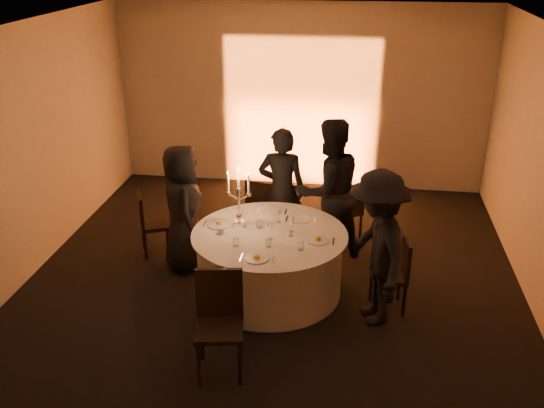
# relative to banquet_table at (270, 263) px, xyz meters

# --- Properties ---
(floor) EXTENTS (7.00, 7.00, 0.00)m
(floor) POSITION_rel_banquet_table_xyz_m (0.00, 0.00, -0.38)
(floor) COLOR black
(floor) RESTS_ON ground
(ceiling) EXTENTS (7.00, 7.00, 0.00)m
(ceiling) POSITION_rel_banquet_table_xyz_m (0.00, 0.00, 2.62)
(ceiling) COLOR white
(ceiling) RESTS_ON wall_back
(wall_back) EXTENTS (7.00, 0.00, 7.00)m
(wall_back) POSITION_rel_banquet_table_xyz_m (0.00, 3.50, 1.12)
(wall_back) COLOR #B2AEA5
(wall_back) RESTS_ON floor
(wall_front) EXTENTS (7.00, 0.00, 7.00)m
(wall_front) POSITION_rel_banquet_table_xyz_m (0.00, -3.50, 1.12)
(wall_front) COLOR #B2AEA5
(wall_front) RESTS_ON floor
(wall_left) EXTENTS (0.00, 7.00, 7.00)m
(wall_left) POSITION_rel_banquet_table_xyz_m (-3.00, 0.00, 1.12)
(wall_left) COLOR #B2AEA5
(wall_left) RESTS_ON floor
(uplighter_fixture) EXTENTS (0.25, 0.12, 0.10)m
(uplighter_fixture) POSITION_rel_banquet_table_xyz_m (0.00, 3.20, -0.33)
(uplighter_fixture) COLOR black
(uplighter_fixture) RESTS_ON floor
(banquet_table) EXTENTS (1.80, 1.80, 0.77)m
(banquet_table) POSITION_rel_banquet_table_xyz_m (0.00, 0.00, 0.00)
(banquet_table) COLOR black
(banquet_table) RESTS_ON floor
(chair_left) EXTENTS (0.50, 0.50, 0.85)m
(chair_left) POSITION_rel_banquet_table_xyz_m (-1.70, 0.72, 0.09)
(chair_left) COLOR black
(chair_left) RESTS_ON floor
(chair_back_left) EXTENTS (0.45, 0.45, 0.87)m
(chair_back_left) POSITION_rel_banquet_table_xyz_m (-0.32, 1.40, 0.10)
(chair_back_left) COLOR black
(chair_back_left) RESTS_ON floor
(chair_back_right) EXTENTS (0.51, 0.51, 0.86)m
(chair_back_right) POSITION_rel_banquet_table_xyz_m (0.87, 1.49, 0.09)
(chair_back_right) COLOR black
(chair_back_right) RESTS_ON floor
(chair_right) EXTENTS (0.42, 0.42, 0.87)m
(chair_right) POSITION_rel_banquet_table_xyz_m (1.44, -0.15, 0.10)
(chair_right) COLOR black
(chair_right) RESTS_ON floor
(chair_front) EXTENTS (0.52, 0.52, 1.03)m
(chair_front) POSITION_rel_banquet_table_xyz_m (-0.27, -1.43, 0.20)
(chair_front) COLOR black
(chair_front) RESTS_ON floor
(guest_left) EXTENTS (0.78, 0.92, 1.61)m
(guest_left) POSITION_rel_banquet_table_xyz_m (-1.16, 0.48, 0.42)
(guest_left) COLOR black
(guest_left) RESTS_ON floor
(guest_back_left) EXTENTS (0.62, 0.41, 1.70)m
(guest_back_left) POSITION_rel_banquet_table_xyz_m (-0.00, 1.11, 0.46)
(guest_back_left) COLOR black
(guest_back_left) RESTS_ON floor
(guest_back_right) EXTENTS (1.15, 1.09, 1.88)m
(guest_back_right) POSITION_rel_banquet_table_xyz_m (0.62, 0.96, 0.56)
(guest_back_right) COLOR black
(guest_back_right) RESTS_ON floor
(guest_right) EXTENTS (0.96, 1.27, 1.74)m
(guest_right) POSITION_rel_banquet_table_xyz_m (1.21, -0.39, 0.48)
(guest_right) COLOR black
(guest_right) RESTS_ON floor
(plate_left) EXTENTS (0.36, 0.29, 0.08)m
(plate_left) POSITION_rel_banquet_table_xyz_m (-0.62, 0.13, 0.40)
(plate_left) COLOR silver
(plate_left) RESTS_ON banquet_table
(plate_back_left) EXTENTS (0.36, 0.25, 0.01)m
(plate_back_left) POSITION_rel_banquet_table_xyz_m (-0.06, 0.60, 0.39)
(plate_back_left) COLOR silver
(plate_back_left) RESTS_ON banquet_table
(plate_back_right) EXTENTS (0.35, 0.26, 0.01)m
(plate_back_right) POSITION_rel_banquet_table_xyz_m (0.32, 0.41, 0.39)
(plate_back_right) COLOR silver
(plate_back_right) RESTS_ON banquet_table
(plate_right) EXTENTS (0.36, 0.25, 0.08)m
(plate_right) POSITION_rel_banquet_table_xyz_m (0.57, -0.11, 0.40)
(plate_right) COLOR silver
(plate_right) RESTS_ON banquet_table
(plate_front) EXTENTS (0.36, 0.25, 0.08)m
(plate_front) POSITION_rel_banquet_table_xyz_m (-0.04, -0.62, 0.40)
(plate_front) COLOR silver
(plate_front) RESTS_ON banquet_table
(coffee_cup) EXTENTS (0.11, 0.11, 0.07)m
(coffee_cup) POSITION_rel_banquet_table_xyz_m (-0.55, -0.07, 0.42)
(coffee_cup) COLOR silver
(coffee_cup) RESTS_ON banquet_table
(candelabra) EXTENTS (0.30, 0.14, 0.71)m
(candelabra) POSITION_rel_banquet_table_xyz_m (-0.40, 0.24, 0.63)
(candelabra) COLOR white
(candelabra) RESTS_ON banquet_table
(wine_glass_a) EXTENTS (0.07, 0.07, 0.19)m
(wine_glass_a) POSITION_rel_banquet_table_xyz_m (0.07, 0.30, 0.52)
(wine_glass_a) COLOR white
(wine_glass_a) RESTS_ON banquet_table
(wine_glass_b) EXTENTS (0.07, 0.07, 0.19)m
(wine_glass_b) POSITION_rel_banquet_table_xyz_m (0.03, -0.14, 0.52)
(wine_glass_b) COLOR white
(wine_glass_b) RESTS_ON banquet_table
(wine_glass_c) EXTENTS (0.07, 0.07, 0.19)m
(wine_glass_c) POSITION_rel_banquet_table_xyz_m (-0.31, 0.13, 0.52)
(wine_glass_c) COLOR white
(wine_glass_c) RESTS_ON banquet_table
(wine_glass_d) EXTENTS (0.07, 0.07, 0.19)m
(wine_glass_d) POSITION_rel_banquet_table_xyz_m (0.24, 0.07, 0.52)
(wine_glass_d) COLOR white
(wine_glass_d) RESTS_ON banquet_table
(wine_glass_e) EXTENTS (0.07, 0.07, 0.19)m
(wine_glass_e) POSITION_rel_banquet_table_xyz_m (0.25, -0.03, 0.52)
(wine_glass_e) COLOR white
(wine_glass_e) RESTS_ON banquet_table
(tumbler_a) EXTENTS (0.07, 0.07, 0.09)m
(tumbler_a) POSITION_rel_banquet_table_xyz_m (-0.32, -0.36, 0.43)
(tumbler_a) COLOR white
(tumbler_a) RESTS_ON banquet_table
(tumbler_b) EXTENTS (0.07, 0.07, 0.09)m
(tumbler_b) POSITION_rel_banquet_table_xyz_m (-0.14, 0.13, 0.43)
(tumbler_b) COLOR white
(tumbler_b) RESTS_ON banquet_table
(tumbler_c) EXTENTS (0.07, 0.07, 0.09)m
(tumbler_c) POSITION_rel_banquet_table_xyz_m (0.04, -0.33, 0.43)
(tumbler_c) COLOR white
(tumbler_c) RESTS_ON banquet_table
(tumbler_d) EXTENTS (0.07, 0.07, 0.09)m
(tumbler_d) POSITION_rel_banquet_table_xyz_m (0.40, -0.35, 0.43)
(tumbler_d) COLOR white
(tumbler_d) RESTS_ON banquet_table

